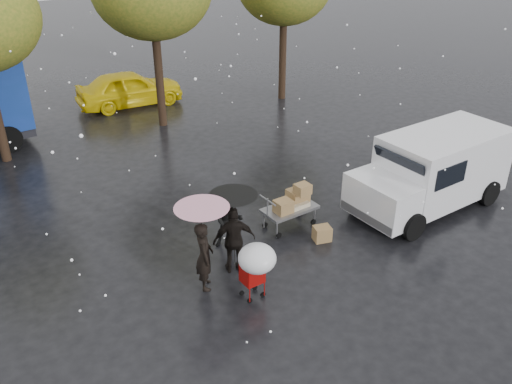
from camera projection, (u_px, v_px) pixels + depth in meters
ground at (251, 266)px, 13.37m from camera, size 90.00×90.00×0.00m
person_pink at (204, 256)px, 12.25m from camera, size 0.63×0.73×1.70m
person_middle at (229, 221)px, 13.80m from camera, size 0.91×0.84×1.50m
person_black at (234, 240)px, 12.81m from camera, size 1.10×0.76×1.74m
umbrella_pink at (202, 214)px, 11.73m from camera, size 1.22×1.22×2.12m
umbrella_black at (233, 201)px, 12.31m from camera, size 1.13×1.13×2.08m
vendor_cart at (292, 202)px, 14.71m from camera, size 1.52×0.80×1.27m
shopping_cart at (256, 261)px, 11.72m from camera, size 0.84×0.84×1.46m
white_van at (433, 170)px, 15.51m from camera, size 4.91×2.18×2.20m
box_ground_near at (322, 234)px, 14.29m from camera, size 0.53×0.47×0.40m
box_ground_far at (300, 200)px, 15.98m from camera, size 0.44×0.35×0.32m
yellow_taxi at (130, 88)px, 23.61m from camera, size 4.69×2.27×1.54m
tree_row at (70, 1)px, 18.02m from camera, size 21.60×4.40×7.12m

